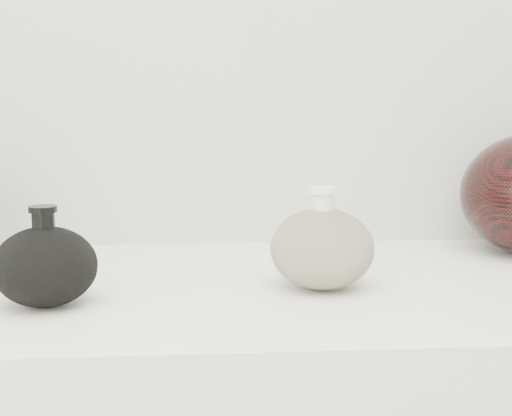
{
  "coord_description": "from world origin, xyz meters",
  "views": [
    {
      "loc": [
        -0.04,
        0.09,
        1.12
      ],
      "look_at": [
        0.01,
        0.92,
        1.0
      ],
      "focal_mm": 50.0,
      "sensor_mm": 36.0,
      "label": 1
    }
  ],
  "objects": [
    {
      "name": "black_gourd_vase",
      "position": [
        -0.22,
        0.87,
        0.95
      ],
      "size": [
        0.13,
        0.13,
        0.11
      ],
      "color": "black",
      "rests_on": "display_counter"
    },
    {
      "name": "cream_gourd_vase",
      "position": [
        0.09,
        0.92,
        0.95
      ],
      "size": [
        0.16,
        0.16,
        0.12
      ],
      "color": "#C0B598",
      "rests_on": "display_counter"
    }
  ]
}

